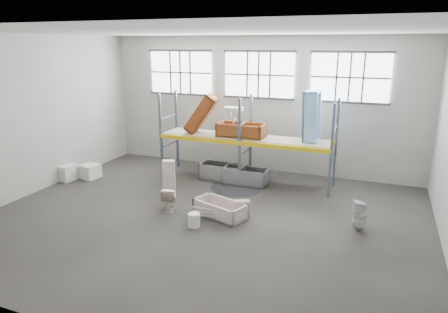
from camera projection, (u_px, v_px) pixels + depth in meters
The scene contains 33 objects.
floor at pixel (204, 220), 11.34m from camera, with size 12.00×10.00×0.10m, color #48443F.
ceiling at pixel (201, 29), 9.96m from camera, with size 12.00×10.00×0.10m, color silver.
wall_back at pixel (259, 104), 15.17m from camera, with size 12.00×0.10×5.00m, color #9C9A90.
wall_front at pixel (64, 195), 6.13m from camera, with size 12.00×0.10×5.00m, color #ACAA9F.
wall_left at pixel (29, 116), 12.80m from camera, with size 0.10×10.00×5.00m, color #B1AEA3.
window_left at pixel (181, 73), 15.91m from camera, with size 2.60×0.04×1.60m, color white.
window_mid at pixel (259, 75), 14.77m from camera, with size 2.60×0.04×1.60m, color white.
window_right at pixel (350, 77), 13.63m from camera, with size 2.60×0.04×1.60m, color white.
rack_upright_la at pixel (161, 136), 14.58m from camera, with size 0.08×0.08×3.00m, color slate.
rack_upright_lb at pixel (177, 129), 15.65m from camera, with size 0.08×0.08×3.00m, color slate.
rack_upright_ma at pixel (239, 143), 13.51m from camera, with size 0.08×0.08×3.00m, color slate.
rack_upright_mb at pixel (251, 136), 14.59m from camera, with size 0.08×0.08×3.00m, color slate.
rack_upright_ra at pixel (331, 152), 12.45m from camera, with size 0.08×0.08×3.00m, color slate.
rack_upright_rb at pixel (336, 143), 13.52m from camera, with size 0.08×0.08×3.00m, color slate.
rack_beam_front at pixel (239, 143), 13.51m from camera, with size 6.00×0.10×0.14m, color yellow.
rack_beam_back at pixel (251, 136), 14.59m from camera, with size 6.00×0.10×0.14m, color yellow.
shelf_deck at pixel (245, 137), 14.03m from camera, with size 5.90×1.10×0.03m, color gray.
wet_patch at pixel (237, 187), 13.74m from camera, with size 1.80×1.80×0.00m, color black.
bathtub_beige at pixel (220, 209), 11.38m from camera, with size 1.50×0.71×0.44m, color beige, non-canonical shape.
cistern_spare at pixel (242, 207), 11.34m from camera, with size 0.43×0.20×0.41m, color #C9ADA4.
sink_in_tub at pixel (229, 207), 11.65m from camera, with size 0.40×0.40×0.14m, color #F5D2C7.
toilet_beige at pixel (170, 198), 11.81m from camera, with size 0.39×0.69×0.70m, color beige.
cistern_tall at pixel (169, 178), 12.80m from camera, with size 0.38×0.25×1.18m, color beige.
toilet_white at pixel (360, 215), 10.53m from camera, with size 0.36×0.37×0.80m, color silver.
steel_tub_left at pixel (223, 172), 14.42m from camera, with size 1.59×0.74×0.58m, color #B4B6BC, non-canonical shape.
steel_tub_right at pixel (246, 176), 14.01m from camera, with size 1.53×0.72×0.56m, color #B1B2B9, non-canonical shape.
rust_tub_flat at pixel (241, 130), 13.99m from camera, with size 1.63×0.77×0.46m, color #964615, non-canonical shape.
rust_tub_tilted at pixel (201, 114), 14.39m from camera, with size 1.49×0.70×0.42m, color #913413, non-canonical shape.
sink_on_shelf at pixel (234, 123), 13.84m from camera, with size 0.66×0.51×0.58m, color silver.
blue_tub_upright at pixel (312, 117), 13.22m from camera, with size 1.70×0.79×0.48m, color #8BBFF5, non-canonical shape.
bucket at pixel (194, 220), 10.76m from camera, with size 0.32×0.32×0.37m, color silver.
carton_near at pixel (65, 172), 14.42m from camera, with size 0.64×0.55×0.55m, color silver.
carton_far at pixel (90, 171), 14.65m from camera, with size 0.59×0.59×0.49m, color silver.
Camera 1 is at (4.37, -9.49, 4.73)m, focal length 32.50 mm.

